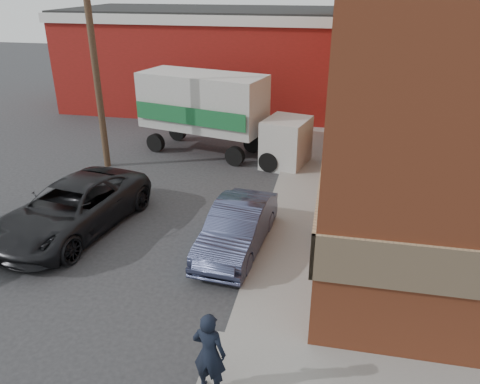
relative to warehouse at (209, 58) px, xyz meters
The scene contains 8 objects.
ground 21.07m from the warehouse, 73.30° to the right, with size 90.00×90.00×0.00m, color #28282B.
sidewalk_west 13.12m from the warehouse, 59.04° to the right, with size 1.80×18.00×0.12m, color gray.
warehouse is the anchor object (origin of this frame).
utility_pole 11.27m from the warehouse, 97.77° to the right, with size 2.00×0.26×9.00m.
man 22.39m from the warehouse, 74.94° to the right, with size 0.63×0.42×1.74m, color black.
sedan 17.30m from the warehouse, 72.37° to the right, with size 1.45×4.16×1.37m, color #333856.
suv_a 16.42m from the warehouse, 89.86° to the right, with size 2.55×5.54×1.54m, color black.
box_truck 9.10m from the warehouse, 72.94° to the right, with size 7.36×3.74×3.49m.
Camera 1 is at (1.66, -7.76, 7.16)m, focal length 35.00 mm.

